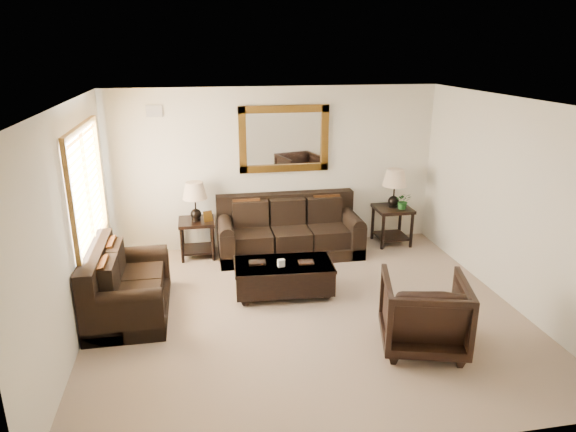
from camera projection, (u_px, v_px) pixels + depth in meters
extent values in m
cube|color=gray|center=(306.00, 312.00, 6.72)|extent=(5.50, 5.00, 0.01)
cube|color=white|center=(309.00, 102.00, 5.87)|extent=(5.50, 5.00, 0.01)
cube|color=silver|center=(275.00, 169.00, 8.63)|extent=(5.50, 0.01, 2.70)
cube|color=silver|center=(377.00, 313.00, 3.96)|extent=(5.50, 0.01, 2.70)
cube|color=silver|center=(71.00, 228.00, 5.82)|extent=(0.01, 5.00, 2.70)
cube|color=silver|center=(511.00, 202.00, 6.76)|extent=(0.01, 5.00, 2.70)
cube|color=white|center=(85.00, 190.00, 6.60)|extent=(0.01, 1.80, 1.50)
cube|color=brown|center=(80.00, 128.00, 6.36)|extent=(0.06, 1.96, 0.08)
cube|color=brown|center=(95.00, 247.00, 6.86)|extent=(0.06, 1.96, 0.08)
cube|color=brown|center=(72.00, 212.00, 5.73)|extent=(0.06, 0.08, 1.50)
cube|color=brown|center=(100.00, 173.00, 7.48)|extent=(0.06, 0.08, 1.50)
cube|color=brown|center=(88.00, 190.00, 6.61)|extent=(0.05, 0.05, 1.50)
cube|color=#4A320E|center=(284.00, 139.00, 8.46)|extent=(1.50, 0.06, 1.10)
cube|color=white|center=(284.00, 139.00, 8.48)|extent=(1.26, 0.01, 0.86)
cube|color=#999999|center=(154.00, 111.00, 7.97)|extent=(0.25, 0.02, 0.18)
cube|color=black|center=(289.00, 249.00, 8.56)|extent=(2.33, 1.01, 0.19)
cube|color=black|center=(285.00, 206.00, 8.72)|extent=(2.33, 0.23, 0.48)
cube|color=black|center=(252.00, 238.00, 8.36)|extent=(0.60, 0.83, 0.29)
cube|color=black|center=(290.00, 236.00, 8.46)|extent=(0.60, 0.83, 0.29)
cube|color=black|center=(326.00, 233.00, 8.57)|extent=(0.60, 0.83, 0.29)
cube|color=black|center=(226.00, 242.00, 8.32)|extent=(0.23, 1.01, 0.56)
cylinder|color=black|center=(225.00, 226.00, 8.23)|extent=(0.23, 0.99, 0.23)
cube|color=black|center=(350.00, 234.00, 8.68)|extent=(0.23, 1.01, 0.56)
cylinder|color=black|center=(351.00, 219.00, 8.59)|extent=(0.23, 0.99, 0.23)
cube|color=#57280B|center=(247.00, 212.00, 8.43)|extent=(0.45, 0.20, 0.46)
cube|color=#57280B|center=(327.00, 208.00, 8.66)|extent=(0.45, 0.20, 0.46)
cube|color=black|center=(131.00, 306.00, 6.68)|extent=(0.96, 1.61, 0.18)
cube|color=black|center=(96.00, 267.00, 6.43)|extent=(0.22, 1.61, 0.45)
cube|color=black|center=(128.00, 301.00, 6.34)|extent=(0.78, 0.56, 0.27)
cube|color=black|center=(133.00, 280.00, 6.89)|extent=(0.78, 0.56, 0.27)
cube|color=black|center=(123.00, 321.00, 5.98)|extent=(0.96, 0.22, 0.53)
cylinder|color=black|center=(121.00, 300.00, 5.90)|extent=(0.94, 0.22, 0.22)
cube|color=black|center=(135.00, 272.00, 7.28)|extent=(0.96, 0.22, 0.53)
cylinder|color=black|center=(133.00, 254.00, 7.19)|extent=(0.94, 0.22, 0.22)
cube|color=#57280B|center=(107.00, 277.00, 6.15)|extent=(0.19, 0.42, 0.43)
cube|color=#57280B|center=(115.00, 255.00, 6.79)|extent=(0.19, 0.42, 0.43)
cube|color=black|center=(196.00, 222.00, 8.33)|extent=(0.57, 0.57, 0.05)
cube|color=black|center=(198.00, 249.00, 8.47)|extent=(0.49, 0.49, 0.03)
cylinder|color=black|center=(182.00, 246.00, 8.15)|extent=(0.05, 0.05, 0.57)
cylinder|color=black|center=(213.00, 244.00, 8.24)|extent=(0.05, 0.05, 0.57)
cylinder|color=black|center=(182.00, 235.00, 8.61)|extent=(0.05, 0.05, 0.57)
cylinder|color=black|center=(212.00, 234.00, 8.69)|extent=(0.05, 0.05, 0.57)
sphere|color=black|center=(196.00, 214.00, 8.28)|extent=(0.18, 0.18, 0.18)
cylinder|color=black|center=(195.00, 203.00, 8.23)|extent=(0.02, 0.02, 0.37)
cone|color=tan|center=(195.00, 190.00, 8.16)|extent=(0.40, 0.40, 0.27)
cube|color=#4A320E|center=(208.00, 216.00, 8.22)|extent=(0.16, 0.10, 0.18)
cube|color=black|center=(393.00, 209.00, 8.88)|extent=(0.60, 0.60, 0.05)
cube|color=black|center=(391.00, 236.00, 9.03)|extent=(0.51, 0.51, 0.03)
cylinder|color=black|center=(383.00, 233.00, 8.69)|extent=(0.05, 0.05, 0.60)
cylinder|color=black|center=(412.00, 231.00, 8.78)|extent=(0.05, 0.05, 0.60)
cylinder|color=black|center=(373.00, 223.00, 9.18)|extent=(0.05, 0.05, 0.60)
cylinder|color=black|center=(400.00, 221.00, 9.26)|extent=(0.05, 0.05, 0.60)
sphere|color=black|center=(393.00, 201.00, 8.83)|extent=(0.19, 0.19, 0.19)
cylinder|color=black|center=(394.00, 190.00, 8.77)|extent=(0.03, 0.03, 0.40)
cone|color=tan|center=(395.00, 178.00, 8.70)|extent=(0.42, 0.42, 0.29)
sphere|color=black|center=(246.00, 302.00, 6.87)|extent=(0.12, 0.12, 0.12)
sphere|color=black|center=(327.00, 295.00, 7.06)|extent=(0.12, 0.12, 0.12)
sphere|color=black|center=(242.00, 285.00, 7.35)|extent=(0.12, 0.12, 0.12)
sphere|color=black|center=(318.00, 279.00, 7.54)|extent=(0.12, 0.12, 0.12)
cube|color=black|center=(284.00, 276.00, 7.14)|extent=(1.37, 0.79, 0.37)
cube|color=black|center=(284.00, 265.00, 7.08)|extent=(1.40, 0.81, 0.04)
cube|color=black|center=(257.00, 263.00, 7.06)|extent=(0.23, 0.17, 0.03)
cube|color=black|center=(306.00, 262.00, 7.08)|extent=(0.21, 0.15, 0.03)
cube|color=white|center=(281.00, 263.00, 6.96)|extent=(0.10, 0.08, 0.10)
imported|color=black|center=(424.00, 310.00, 5.81)|extent=(1.12, 1.08, 0.95)
imported|color=#1E541D|center=(403.00, 203.00, 8.75)|extent=(0.32, 0.34, 0.22)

